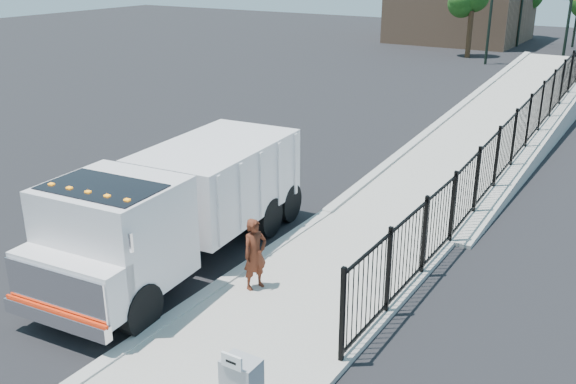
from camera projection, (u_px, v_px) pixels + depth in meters
The scene contains 9 objects.
ground at pixel (244, 273), 14.85m from camera, with size 120.00×120.00×0.00m, color black.
sidewalk at pixel (265, 336), 12.28m from camera, with size 3.55×12.00×0.12m, color #9E998E.
curb at pixel (188, 308), 13.23m from camera, with size 0.30×12.00×0.16m, color #ADAAA3.
ramp at pixel (510, 132), 26.55m from camera, with size 3.95×24.00×1.70m, color #9E998E.
iron_fence at pixel (526, 138), 22.34m from camera, with size 0.10×28.00×1.80m, color black.
truck at pixel (175, 204), 14.74m from camera, with size 3.20×8.15×2.73m.
worker at pixel (255, 254), 13.68m from camera, with size 0.58×0.38×1.59m, color #532213.
arrow_sign at pixel (232, 362), 9.14m from camera, with size 0.35×0.04×0.22m, color white.
tree_0 at pixel (473, 0), 44.16m from camera, with size 2.21×2.21×5.11m.
Camera 1 is at (7.84, -10.74, 6.94)m, focal length 40.00 mm.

